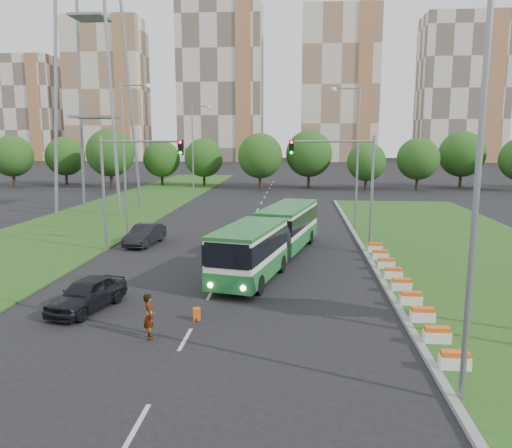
# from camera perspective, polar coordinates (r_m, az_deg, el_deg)

# --- Properties ---
(ground) EXTENTS (360.00, 360.00, 0.00)m
(ground) POSITION_cam_1_polar(r_m,az_deg,el_deg) (25.55, 1.56, -8.04)
(ground) COLOR black
(ground) RESTS_ON ground
(grass_median) EXTENTS (14.00, 60.00, 0.15)m
(grass_median) POSITION_cam_1_polar(r_m,az_deg,el_deg) (35.20, 24.03, -3.78)
(grass_median) COLOR #244F16
(grass_median) RESTS_ON ground
(median_kerb) EXTENTS (0.30, 60.00, 0.18)m
(median_kerb) POSITION_cam_1_polar(r_m,az_deg,el_deg) (33.54, 12.73, -3.78)
(median_kerb) COLOR gray
(median_kerb) RESTS_ON ground
(left_verge) EXTENTS (12.00, 110.00, 0.10)m
(left_verge) POSITION_cam_1_polar(r_m,az_deg,el_deg) (53.50, -16.51, 1.04)
(left_verge) COLOR #244F16
(left_verge) RESTS_ON ground
(lane_markings) EXTENTS (0.20, 100.00, 0.01)m
(lane_markings) POSITION_cam_1_polar(r_m,az_deg,el_deg) (45.18, -0.84, -0.17)
(lane_markings) COLOR #ADADA6
(lane_markings) RESTS_ON ground
(flower_planters) EXTENTS (1.10, 18.10, 0.60)m
(flower_planters) POSITION_cam_1_polar(r_m,az_deg,el_deg) (26.70, 16.28, -6.64)
(flower_planters) COLOR white
(flower_planters) RESTS_ON grass_median
(traffic_mast_median) EXTENTS (5.76, 0.32, 8.00)m
(traffic_mast_median) POSITION_cam_1_polar(r_m,az_deg,el_deg) (34.55, 10.51, 5.53)
(traffic_mast_median) COLOR gray
(traffic_mast_median) RESTS_ON ground
(traffic_mast_left) EXTENTS (5.76, 0.32, 8.00)m
(traffic_mast_left) POSITION_cam_1_polar(r_m,az_deg,el_deg) (35.36, -14.67, 5.47)
(traffic_mast_left) COLOR gray
(traffic_mast_left) RESTS_ON ground
(street_lamps) EXTENTS (36.00, 60.00, 12.00)m
(street_lamps) POSITION_cam_1_polar(r_m,az_deg,el_deg) (34.60, -2.47, 6.77)
(street_lamps) COLOR gray
(street_lamps) RESTS_ON ground
(tree_line) EXTENTS (120.00, 8.00, 9.00)m
(tree_line) POSITION_cam_1_polar(r_m,az_deg,el_deg) (79.83, 11.04, 7.24)
(tree_line) COLOR #215015
(tree_line) RESTS_ON ground
(apartment_tower_west) EXTENTS (26.00, 15.00, 48.00)m
(apartment_tower_west) POSITION_cam_1_polar(r_m,az_deg,el_deg) (187.17, -16.60, 14.37)
(apartment_tower_west) COLOR beige
(apartment_tower_west) RESTS_ON ground
(apartment_tower_cwest) EXTENTS (28.00, 15.00, 52.00)m
(apartment_tower_cwest) POSITION_cam_1_polar(r_m,az_deg,el_deg) (177.19, -4.01, 15.67)
(apartment_tower_cwest) COLOR beige
(apartment_tower_cwest) RESTS_ON ground
(apartment_tower_ceast) EXTENTS (25.00, 15.00, 50.00)m
(apartment_tower_ceast) POSITION_cam_1_polar(r_m,az_deg,el_deg) (175.66, 9.49, 15.29)
(apartment_tower_ceast) COLOR beige
(apartment_tower_ceast) RESTS_ON ground
(apartment_tower_east) EXTENTS (27.00, 15.00, 47.00)m
(apartment_tower_east) POSITION_cam_1_polar(r_m,az_deg,el_deg) (183.04, 22.44, 14.00)
(apartment_tower_east) COLOR beige
(apartment_tower_east) RESTS_ON ground
(midrise_west) EXTENTS (22.00, 14.00, 36.00)m
(midrise_west) POSITION_cam_1_polar(r_m,az_deg,el_deg) (199.38, -24.75, 11.85)
(midrise_west) COLOR beige
(midrise_west) RESTS_ON ground
(articulated_bus) EXTENTS (2.57, 16.48, 2.71)m
(articulated_bus) POSITION_cam_1_polar(r_m,az_deg,el_deg) (31.69, 1.64, -1.42)
(articulated_bus) COLOR silver
(articulated_bus) RESTS_ON ground
(car_left_near) EXTENTS (2.83, 4.71, 1.50)m
(car_left_near) POSITION_cam_1_polar(r_m,az_deg,el_deg) (24.42, -18.75, -7.58)
(car_left_near) COLOR black
(car_left_near) RESTS_ON ground
(car_left_far) EXTENTS (2.14, 4.76, 1.52)m
(car_left_far) POSITION_cam_1_polar(r_m,az_deg,el_deg) (37.87, -12.58, -1.19)
(car_left_far) COLOR black
(car_left_far) RESTS_ON ground
(pedestrian) EXTENTS (0.66, 0.78, 1.83)m
(pedestrian) POSITION_cam_1_polar(r_m,az_deg,el_deg) (20.37, -12.10, -10.26)
(pedestrian) COLOR gray
(pedestrian) RESTS_ON ground
(shopping_trolley) EXTENTS (0.31, 0.33, 0.54)m
(shopping_trolley) POSITION_cam_1_polar(r_m,az_deg,el_deg) (22.19, -6.78, -10.19)
(shopping_trolley) COLOR #EE550C
(shopping_trolley) RESTS_ON ground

